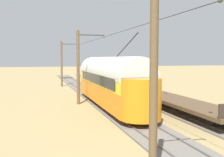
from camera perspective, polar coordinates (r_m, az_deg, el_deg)
The scene contains 10 objects.
ground_plane at distance 27.49m, azimuth 2.15°, elevation -4.46°, with size 220.00×220.00×0.00m, color #937F51.
track_streetcar_siding at distance 28.54m, azimuth 6.27°, elevation -4.05°, with size 2.80×80.00×0.18m.
track_adjacent_siding at distance 27.19m, azimuth -2.59°, elevation -4.44°, with size 2.80×80.00×0.18m.
vintage_streetcar at distance 23.42m, azimuth -0.57°, elevation -0.42°, with size 2.65×17.12×5.63m.
flatcar_adjacent at distance 20.89m, azimuth 15.08°, elevation -5.01°, with size 2.80×12.16×1.60m.
catenary_pole_foreground at distance 40.86m, azimuth -10.52°, elevation 3.27°, with size 2.66×0.28×6.70m.
catenary_pole_mid_near at distance 24.65m, azimuth -7.03°, elevation 2.68°, with size 2.66×0.28×6.70m.
catenary_pole_mid_far at distance 8.88m, azimuth 9.23°, elevation -0.17°, with size 2.66×0.28×6.70m.
overhead_wire_run at distance 25.82m, azimuth -2.15°, elevation 8.68°, with size 2.46×36.65×0.18m.
switch_stand at distance 39.06m, azimuth 1.88°, elevation -0.82°, with size 0.50×0.30×1.24m.
Camera 1 is at (8.37, 25.85, 4.19)m, focal length 43.22 mm.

